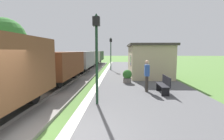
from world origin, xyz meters
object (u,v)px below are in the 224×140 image
at_px(tree_trackside_far, 4,39).
at_px(potted_planter, 127,76).
at_px(lamp_post_far, 111,48).
at_px(person_waiting, 147,75).
at_px(lamp_post_near, 97,42).
at_px(station_hut, 148,60).
at_px(freight_train, 78,60).
at_px(bench_near_hut, 164,84).

bearing_deg(tree_trackside_far, potted_planter, -24.33).
height_order(potted_planter, lamp_post_far, lamp_post_far).
distance_m(person_waiting, lamp_post_near, 3.72).
bearing_deg(station_hut, lamp_post_far, 128.14).
relative_size(freight_train, bench_near_hut, 21.73).
height_order(station_hut, person_waiting, station_hut).
distance_m(person_waiting, potted_planter, 2.68).
distance_m(station_hut, person_waiting, 6.14).
height_order(station_hut, potted_planter, station_hut).
bearing_deg(freight_train, station_hut, -18.41).
bearing_deg(lamp_post_far, person_waiting, -76.96).
bearing_deg(person_waiting, tree_trackside_far, -29.37).
distance_m(person_waiting, tree_trackside_far, 15.58).
relative_size(person_waiting, lamp_post_far, 0.46).
bearing_deg(freight_train, lamp_post_far, 33.43).
xyz_separation_m(bench_near_hut, person_waiting, (-0.84, 0.36, 0.46)).
xyz_separation_m(lamp_post_near, tree_trackside_far, (-10.72, 10.31, 0.80)).
distance_m(person_waiting, lamp_post_far, 10.87).
relative_size(potted_planter, lamp_post_near, 0.25).
distance_m(station_hut, lamp_post_near, 9.11).
bearing_deg(bench_near_hut, freight_train, 127.21).
height_order(bench_near_hut, lamp_post_far, lamp_post_far).
xyz_separation_m(lamp_post_far, tree_trackside_far, (-10.72, -2.48, 0.80)).
xyz_separation_m(freight_train, potted_planter, (4.80, -5.82, -0.74)).
bearing_deg(person_waiting, station_hut, -98.07).
height_order(freight_train, station_hut, station_hut).
bearing_deg(lamp_post_near, person_waiting, 43.59).
distance_m(lamp_post_near, tree_trackside_far, 14.89).
distance_m(freight_train, lamp_post_near, 11.19).
distance_m(bench_near_hut, lamp_post_far, 11.51).
bearing_deg(station_hut, tree_trackside_far, 172.11).
distance_m(bench_near_hut, lamp_post_near, 4.33).
distance_m(station_hut, tree_trackside_far, 14.48).
bearing_deg(station_hut, lamp_post_near, -112.72).
xyz_separation_m(bench_near_hut, potted_planter, (-1.77, 2.84, 0.00)).
xyz_separation_m(station_hut, tree_trackside_far, (-14.21, 1.97, 1.95)).
distance_m(potted_planter, tree_trackside_far, 13.71).
bearing_deg(bench_near_hut, station_hut, 87.95).
bearing_deg(potted_planter, person_waiting, -69.38).
bearing_deg(potted_planter, lamp_post_near, -107.36).
xyz_separation_m(station_hut, lamp_post_near, (-3.49, -8.34, 1.15)).
height_order(person_waiting, tree_trackside_far, tree_trackside_far).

